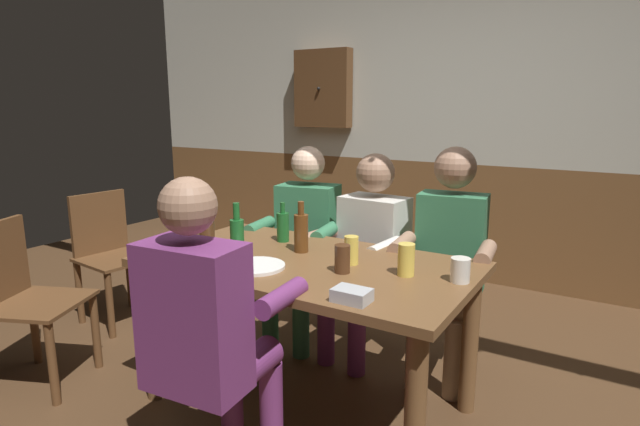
% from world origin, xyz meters
% --- Properties ---
extents(ground_plane, '(8.02, 8.02, 0.00)m').
position_xyz_m(ground_plane, '(0.00, 0.00, 0.00)').
color(ground_plane, '#4C331E').
extents(back_wall_upper, '(6.68, 0.12, 1.66)m').
position_xyz_m(back_wall_upper, '(0.00, 2.28, 1.82)').
color(back_wall_upper, beige).
extents(back_wall_wainscot, '(6.68, 0.12, 0.99)m').
position_xyz_m(back_wall_wainscot, '(0.00, 2.28, 0.49)').
color(back_wall_wainscot, brown).
rests_on(back_wall_wainscot, ground_plane).
extents(dining_table, '(1.55, 0.88, 0.75)m').
position_xyz_m(dining_table, '(0.00, -0.06, 0.64)').
color(dining_table, brown).
rests_on(dining_table, ground_plane).
extents(person_0, '(0.55, 0.59, 1.22)m').
position_xyz_m(person_0, '(-0.45, 0.60, 0.67)').
color(person_0, '#33724C').
rests_on(person_0, ground_plane).
extents(person_1, '(0.54, 0.56, 1.20)m').
position_xyz_m(person_1, '(-0.01, 0.61, 0.67)').
color(person_1, silver).
rests_on(person_1, ground_plane).
extents(person_2, '(0.53, 0.54, 1.26)m').
position_xyz_m(person_2, '(0.47, 0.61, 0.69)').
color(person_2, '#33724C').
rests_on(person_2, ground_plane).
extents(person_3, '(0.54, 0.53, 1.24)m').
position_xyz_m(person_3, '(-0.01, -0.73, 0.68)').
color(person_3, '#6B2D66').
rests_on(person_3, ground_plane).
extents(chair_empty_near_right, '(0.58, 0.58, 0.88)m').
position_xyz_m(chair_empty_near_right, '(-1.39, -0.66, 0.48)').
color(chair_empty_near_right, brown).
rests_on(chair_empty_near_right, ground_plane).
extents(chair_empty_near_left, '(0.49, 0.49, 0.88)m').
position_xyz_m(chair_empty_near_left, '(-1.73, 0.13, 0.48)').
color(chair_empty_near_left, brown).
rests_on(chair_empty_near_left, ground_plane).
extents(table_candle, '(0.04, 0.04, 0.08)m').
position_xyz_m(table_candle, '(-0.71, -0.12, 0.79)').
color(table_candle, '#F9E08C').
rests_on(table_candle, dining_table).
extents(condiment_caddy, '(0.14, 0.10, 0.05)m').
position_xyz_m(condiment_caddy, '(0.43, -0.41, 0.77)').
color(condiment_caddy, '#B2B7BC').
rests_on(condiment_caddy, dining_table).
extents(plate_0, '(0.26, 0.26, 0.01)m').
position_xyz_m(plate_0, '(-0.13, -0.27, 0.76)').
color(plate_0, white).
rests_on(plate_0, dining_table).
extents(bottle_0, '(0.07, 0.07, 0.26)m').
position_xyz_m(bottle_0, '(-0.10, 0.05, 0.85)').
color(bottle_0, '#593314').
rests_on(bottle_0, dining_table).
extents(bottle_1, '(0.07, 0.07, 0.21)m').
position_xyz_m(bottle_1, '(-0.30, 0.17, 0.83)').
color(bottle_1, '#195923').
rests_on(bottle_1, dining_table).
extents(bottle_2, '(0.07, 0.07, 0.25)m').
position_xyz_m(bottle_2, '(-0.36, -0.13, 0.85)').
color(bottle_2, '#195923').
rests_on(bottle_2, dining_table).
extents(pint_glass_0, '(0.07, 0.07, 0.13)m').
position_xyz_m(pint_glass_0, '(0.23, -0.13, 0.81)').
color(pint_glass_0, '#4C2D19').
rests_on(pint_glass_0, dining_table).
extents(pint_glass_1, '(0.08, 0.08, 0.10)m').
position_xyz_m(pint_glass_1, '(0.71, 0.02, 0.80)').
color(pint_glass_1, white).
rests_on(pint_glass_1, dining_table).
extents(pint_glass_2, '(0.07, 0.07, 0.14)m').
position_xyz_m(pint_glass_2, '(0.48, -0.02, 0.82)').
color(pint_glass_2, '#E5C64C').
rests_on(pint_glass_2, dining_table).
extents(pint_glass_3, '(0.08, 0.08, 0.16)m').
position_xyz_m(pint_glass_3, '(-0.52, -0.17, 0.83)').
color(pint_glass_3, '#4C2D19').
rests_on(pint_glass_3, dining_table).
extents(pint_glass_4, '(0.07, 0.07, 0.13)m').
position_xyz_m(pint_glass_4, '(0.21, -0.00, 0.82)').
color(pint_glass_4, '#E5C64C').
rests_on(pint_glass_4, dining_table).
extents(wall_dart_cabinet, '(0.56, 0.15, 0.70)m').
position_xyz_m(wall_dart_cabinet, '(-1.25, 2.15, 1.61)').
color(wall_dart_cabinet, brown).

